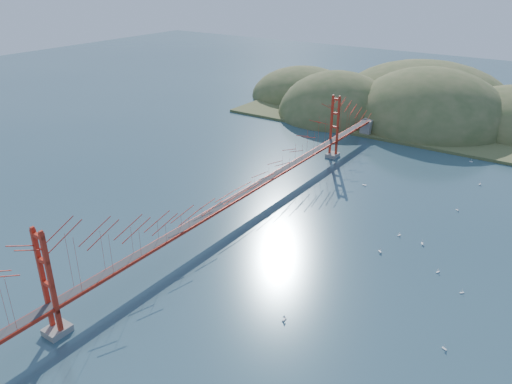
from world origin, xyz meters
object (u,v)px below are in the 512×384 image
Objects in this scene: sailboat_2 at (444,348)px; sailboat_0 at (284,319)px; sailboat_1 at (380,251)px; bridge at (238,172)px.

sailboat_0 is at bearing -161.34° from sailboat_2.
sailboat_0 is (-3.03, -18.16, -0.00)m from sailboat_1.
bridge is 34.58m from sailboat_2.
sailboat_0 is at bearing -99.48° from sailboat_1.
sailboat_1 is 1.03× the size of sailboat_0.
sailboat_0 is 1.20× the size of sailboat_2.
sailboat_2 is (14.70, 4.96, -0.02)m from sailboat_0.
bridge reaches higher than sailboat_1.
sailboat_0 reaches higher than sailboat_2.
bridge is at bearing -173.57° from sailboat_1.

